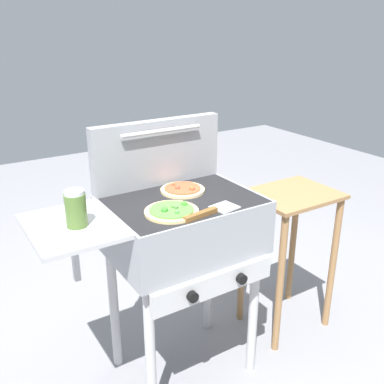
{
  "coord_description": "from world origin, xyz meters",
  "views": [
    {
      "loc": [
        -0.89,
        -1.49,
        1.6
      ],
      "look_at": [
        0.05,
        0.0,
        0.92
      ],
      "focal_mm": 41.1,
      "sensor_mm": 36.0,
      "label": 1
    }
  ],
  "objects_px": {
    "grill": "(180,230)",
    "pizza_veggie": "(172,211)",
    "spatula": "(211,211)",
    "pizza_pepperoni": "(183,189)",
    "sauce_jar": "(76,209)",
    "prep_table": "(290,233)"
  },
  "relations": [
    {
      "from": "prep_table",
      "to": "grill",
      "type": "bearing_deg",
      "value": -179.63
    },
    {
      "from": "spatula",
      "to": "prep_table",
      "type": "relative_size",
      "value": 0.34
    },
    {
      "from": "sauce_jar",
      "to": "prep_table",
      "type": "height_order",
      "value": "sauce_jar"
    },
    {
      "from": "pizza_veggie",
      "to": "sauce_jar",
      "type": "relative_size",
      "value": 1.54
    },
    {
      "from": "pizza_pepperoni",
      "to": "sauce_jar",
      "type": "height_order",
      "value": "sauce_jar"
    },
    {
      "from": "spatula",
      "to": "prep_table",
      "type": "xyz_separation_m",
      "value": [
        0.64,
        0.19,
        -0.35
      ]
    },
    {
      "from": "grill",
      "to": "pizza_veggie",
      "type": "relative_size",
      "value": 4.46
    },
    {
      "from": "sauce_jar",
      "to": "prep_table",
      "type": "bearing_deg",
      "value": 1.26
    },
    {
      "from": "grill",
      "to": "sauce_jar",
      "type": "relative_size",
      "value": 6.86
    },
    {
      "from": "spatula",
      "to": "pizza_veggie",
      "type": "bearing_deg",
      "value": 147.2
    },
    {
      "from": "sauce_jar",
      "to": "grill",
      "type": "bearing_deg",
      "value": 2.57
    },
    {
      "from": "pizza_pepperoni",
      "to": "spatula",
      "type": "distance_m",
      "value": 0.27
    },
    {
      "from": "grill",
      "to": "prep_table",
      "type": "distance_m",
      "value": 0.7
    },
    {
      "from": "pizza_pepperoni",
      "to": "pizza_veggie",
      "type": "relative_size",
      "value": 0.91
    },
    {
      "from": "grill",
      "to": "sauce_jar",
      "type": "xyz_separation_m",
      "value": [
        -0.45,
        -0.02,
        0.21
      ]
    },
    {
      "from": "pizza_veggie",
      "to": "spatula",
      "type": "xyz_separation_m",
      "value": [
        0.13,
        -0.08,
        -0.0
      ]
    },
    {
      "from": "sauce_jar",
      "to": "spatula",
      "type": "height_order",
      "value": "sauce_jar"
    },
    {
      "from": "grill",
      "to": "spatula",
      "type": "height_order",
      "value": "spatula"
    },
    {
      "from": "grill",
      "to": "pizza_pepperoni",
      "type": "distance_m",
      "value": 0.18
    },
    {
      "from": "pizza_veggie",
      "to": "spatula",
      "type": "bearing_deg",
      "value": -32.8
    },
    {
      "from": "pizza_pepperoni",
      "to": "grill",
      "type": "bearing_deg",
      "value": -128.14
    },
    {
      "from": "pizza_veggie",
      "to": "spatula",
      "type": "distance_m",
      "value": 0.15
    }
  ]
}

